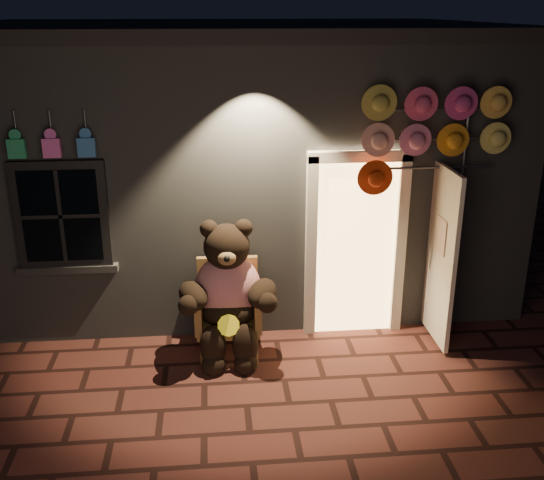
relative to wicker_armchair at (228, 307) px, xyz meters
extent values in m
plane|color=#50261E|center=(0.14, -1.15, -0.52)|extent=(60.00, 60.00, 0.00)
cube|color=slate|center=(0.14, 2.85, 1.13)|extent=(7.00, 5.00, 3.30)
cube|color=black|center=(0.14, 2.85, 2.86)|extent=(7.30, 5.30, 0.16)
cube|color=black|center=(-1.76, 0.31, 1.03)|extent=(1.00, 0.10, 1.20)
cube|color=black|center=(-1.76, 0.28, 1.03)|extent=(0.82, 0.06, 1.02)
cube|color=slate|center=(-1.76, 0.31, 0.40)|extent=(1.10, 0.14, 0.08)
cube|color=#EEBA6B|center=(1.49, 0.33, 0.53)|extent=(0.92, 0.10, 2.10)
cube|color=beige|center=(0.97, 0.29, 0.53)|extent=(0.12, 0.12, 2.20)
cube|color=beige|center=(2.01, 0.29, 0.53)|extent=(0.12, 0.12, 2.20)
cube|color=beige|center=(1.49, 0.29, 1.61)|extent=(1.16, 0.12, 0.12)
cube|color=beige|center=(2.39, -0.05, 0.53)|extent=(0.05, 0.80, 2.00)
cube|color=#28965F|center=(-2.11, 0.23, 1.78)|extent=(0.18, 0.07, 0.20)
cylinder|color=#59595E|center=(-2.11, 0.29, 2.03)|extent=(0.02, 0.02, 0.25)
cube|color=#E05CB6|center=(-1.76, 0.23, 1.78)|extent=(0.18, 0.07, 0.20)
cylinder|color=#59595E|center=(-1.76, 0.29, 2.03)|extent=(0.02, 0.02, 0.25)
cube|color=#3069AA|center=(-1.41, 0.23, 1.78)|extent=(0.18, 0.07, 0.20)
cylinder|color=#59595E|center=(-1.41, 0.29, 2.03)|extent=(0.02, 0.02, 0.25)
cube|color=olive|center=(0.00, -0.08, -0.16)|extent=(0.69, 0.65, 0.10)
cube|color=olive|center=(0.01, 0.21, 0.18)|extent=(0.68, 0.09, 0.68)
cube|color=olive|center=(-0.32, -0.10, 0.03)|extent=(0.09, 0.58, 0.39)
cube|color=olive|center=(0.32, -0.11, 0.03)|extent=(0.09, 0.58, 0.39)
cylinder|color=olive|center=(-0.30, -0.35, -0.36)|extent=(0.05, 0.05, 0.31)
cylinder|color=olive|center=(0.28, -0.36, -0.36)|extent=(0.05, 0.05, 0.31)
cylinder|color=olive|center=(-0.29, 0.19, -0.36)|extent=(0.05, 0.05, 0.31)
cylinder|color=olive|center=(0.29, 0.18, -0.36)|extent=(0.05, 0.05, 0.31)
ellipsoid|color=red|center=(0.00, -0.02, 0.24)|extent=(0.75, 0.60, 0.77)
ellipsoid|color=black|center=(0.00, -0.11, 0.02)|extent=(0.62, 0.53, 0.36)
sphere|color=black|center=(0.00, -0.08, 0.75)|extent=(0.51, 0.51, 0.50)
sphere|color=black|center=(-0.18, -0.04, 0.94)|extent=(0.19, 0.19, 0.19)
sphere|color=black|center=(0.18, -0.05, 0.94)|extent=(0.19, 0.19, 0.19)
ellipsoid|color=olive|center=(-0.01, -0.30, 0.71)|extent=(0.20, 0.14, 0.16)
ellipsoid|color=black|center=(-0.37, -0.25, 0.28)|extent=(0.43, 0.57, 0.28)
ellipsoid|color=black|center=(0.36, -0.27, 0.28)|extent=(0.44, 0.57, 0.28)
ellipsoid|color=black|center=(-0.18, -0.43, -0.24)|extent=(0.28, 0.28, 0.48)
ellipsoid|color=black|center=(0.16, -0.44, -0.24)|extent=(0.28, 0.28, 0.48)
sphere|color=black|center=(-0.18, -0.49, -0.43)|extent=(0.26, 0.26, 0.26)
sphere|color=black|center=(0.16, -0.50, -0.43)|extent=(0.26, 0.26, 0.26)
cylinder|color=yellow|center=(-0.01, -0.43, 0.00)|extent=(0.24, 0.10, 0.23)
cylinder|color=#59595E|center=(2.64, 0.23, 0.91)|extent=(0.04, 0.04, 2.85)
cylinder|color=#59595E|center=(2.32, 0.21, 2.12)|extent=(1.27, 0.03, 0.03)
cylinder|color=#59595E|center=(2.32, 0.21, 1.80)|extent=(1.27, 0.03, 0.03)
cylinder|color=#59595E|center=(2.32, 0.21, 1.49)|extent=(1.27, 0.03, 0.03)
cylinder|color=#9E8F3A|center=(1.64, 0.15, 2.17)|extent=(0.36, 0.11, 0.36)
cylinder|color=#D8486E|center=(2.06, 0.12, 2.17)|extent=(0.36, 0.11, 0.36)
cylinder|color=#C33B7F|center=(2.48, 0.09, 2.17)|extent=(0.36, 0.11, 0.36)
cylinder|color=#EEB84C|center=(2.90, 0.15, 2.17)|extent=(0.36, 0.11, 0.36)
cylinder|color=#DF9585|center=(1.64, 0.12, 1.80)|extent=(0.36, 0.11, 0.36)
cylinder|color=#D56C8E|center=(2.06, 0.09, 1.80)|extent=(0.36, 0.11, 0.36)
cylinder|color=orange|center=(2.48, 0.15, 1.80)|extent=(0.36, 0.11, 0.36)
cylinder|color=#F4DD69|center=(2.90, 0.12, 1.80)|extent=(0.36, 0.11, 0.36)
cylinder|color=#BE330E|center=(1.64, 0.09, 1.44)|extent=(0.36, 0.11, 0.36)
camera|label=1|loc=(-0.12, -6.41, 3.15)|focal=42.00mm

